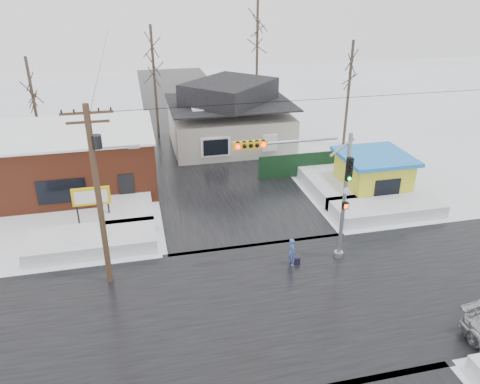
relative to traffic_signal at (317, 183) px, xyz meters
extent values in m
plane|color=white|center=(-2.43, -2.97, -4.54)|extent=(120.00, 120.00, 0.00)
cube|color=black|center=(-2.43, -2.97, -4.53)|extent=(10.00, 120.00, 0.02)
cube|color=black|center=(-2.43, -2.97, -4.53)|extent=(120.00, 10.00, 0.02)
cube|color=white|center=(-11.43, 4.03, -4.14)|extent=(7.00, 3.00, 0.80)
cube|color=white|center=(6.57, 4.03, -4.14)|extent=(7.00, 3.00, 0.80)
cube|color=white|center=(-9.43, 9.03, -4.14)|extent=(3.00, 8.00, 0.80)
cube|color=white|center=(4.57, 9.03, -4.14)|extent=(3.00, 8.00, 0.80)
cylinder|color=gray|center=(1.57, 0.03, -1.04)|extent=(0.20, 0.20, 7.00)
cylinder|color=gray|center=(1.57, 0.03, -4.39)|extent=(0.50, 0.50, 0.30)
cylinder|color=gray|center=(-1.43, 0.03, 2.26)|extent=(4.60, 0.14, 0.14)
cube|color=gold|center=(-3.43, 0.03, 2.26)|extent=(1.60, 0.28, 0.35)
sphere|color=#FF0C0C|center=(-4.03, -0.13, 2.26)|extent=(0.20, 0.20, 0.20)
sphere|color=#FF0C0C|center=(-2.83, -0.13, 2.26)|extent=(0.20, 0.20, 0.20)
cube|color=black|center=(1.57, -0.17, 0.66)|extent=(0.30, 0.22, 1.20)
sphere|color=#0CE533|center=(1.57, -0.31, 0.21)|extent=(0.18, 0.18, 0.18)
cube|color=black|center=(1.57, -0.17, -1.34)|extent=(0.30, 0.20, 0.35)
cylinder|color=#382619|center=(-10.43, 0.53, -0.04)|extent=(0.28, 0.28, 9.00)
cube|color=#382619|center=(-10.43, 0.53, 4.06)|extent=(2.20, 0.10, 0.10)
cube|color=#382619|center=(-10.43, 0.53, 3.66)|extent=(1.80, 0.10, 0.10)
cylinder|color=black|center=(-10.18, 0.53, 2.76)|extent=(0.44, 0.44, 0.60)
cylinder|color=gray|center=(-9.53, 0.53, 2.46)|extent=(1.80, 0.08, 0.08)
cube|color=gray|center=(-8.63, 0.53, 2.41)|extent=(0.50, 0.22, 0.12)
cube|color=brown|center=(-13.43, 13.03, -2.54)|extent=(12.00, 8.00, 4.00)
cube|color=white|center=(-13.43, 13.03, -0.49)|extent=(12.20, 8.20, 0.15)
cube|color=black|center=(-13.43, 9.01, -3.14)|extent=(3.00, 0.08, 1.60)
cube|color=black|center=(-9.43, 9.01, -3.44)|extent=(1.00, 0.08, 2.20)
cylinder|color=black|center=(-12.33, 6.53, -3.64)|extent=(0.10, 0.10, 1.80)
cylinder|color=black|center=(-10.53, 6.53, -3.64)|extent=(0.10, 0.10, 1.80)
cube|color=gold|center=(-11.43, 6.53, -2.54)|extent=(2.20, 0.18, 1.10)
cube|color=white|center=(-11.43, 6.42, -2.54)|extent=(1.90, 0.02, 0.80)
cube|color=#B5B1A4|center=(-0.43, 19.03, -3.04)|extent=(10.00, 8.00, 3.00)
cube|color=black|center=(-0.43, 19.03, -0.64)|extent=(10.40, 8.40, 0.12)
pyramid|color=black|center=(-0.43, 19.03, 0.32)|extent=(9.00, 7.00, 1.80)
cube|color=brown|center=(2.77, 20.03, 0.36)|extent=(0.70, 0.70, 1.40)
cube|color=white|center=(-2.43, 14.98, -3.14)|extent=(2.40, 0.12, 1.60)
cube|color=yellow|center=(7.07, 7.03, -3.24)|extent=(4.00, 4.00, 2.60)
cube|color=#1B7CCE|center=(7.07, 7.03, -1.79)|extent=(4.60, 4.60, 0.25)
cube|color=black|center=(7.07, 5.00, -3.24)|extent=(1.80, 0.06, 1.20)
cube|color=black|center=(4.07, 11.03, -3.64)|extent=(8.00, 0.12, 1.80)
cylinder|color=#332821|center=(-6.43, 23.03, 0.46)|extent=(0.24, 0.24, 10.00)
cylinder|color=#332821|center=(3.57, 25.03, 1.46)|extent=(0.24, 0.24, 12.00)
cylinder|color=#332821|center=(9.57, 17.03, -0.04)|extent=(0.24, 0.24, 9.00)
cylinder|color=#332821|center=(-16.43, 21.03, -0.54)|extent=(0.24, 0.24, 8.00)
imported|color=#3A55A2|center=(-1.17, -0.12, -3.76)|extent=(0.38, 0.57, 1.55)
cube|color=black|center=(-0.85, -0.17, -4.36)|extent=(0.29, 0.13, 0.35)
camera|label=1|loc=(-8.47, -19.67, 9.41)|focal=35.00mm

